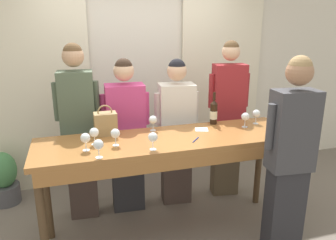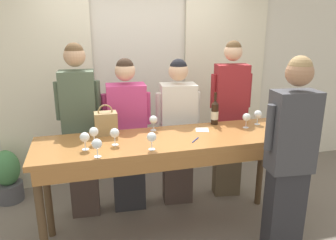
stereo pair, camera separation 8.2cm
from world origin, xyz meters
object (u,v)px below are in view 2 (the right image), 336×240
object	(u,v)px
wine_bottle	(215,113)
guest_cream_sweater	(178,131)
wine_glass_center_mid	(258,114)
guest_striped_shirt	(230,118)
host_pouring	(290,159)
handbag	(106,123)
wine_glass_center_left	(246,118)
potted_plant	(8,177)
tasting_bar	(171,150)
wine_glass_front_mid	(85,137)
wine_glass_front_right	(152,137)
wine_glass_center_right	(97,144)
wine_glass_back_left	(153,120)
guest_pink_top	(127,135)
wine_glass_front_left	(115,133)
wine_glass_back_mid	(94,132)
guest_olive_jacket	(80,130)

from	to	relation	value
wine_bottle	guest_cream_sweater	bearing A→B (deg)	133.01
wine_glass_center_mid	guest_striped_shirt	xyz separation A→B (m)	(-0.10, 0.45, -0.15)
guest_striped_shirt	host_pouring	world-z (taller)	guest_striped_shirt
handbag	guest_striped_shirt	size ratio (longest dim) A/B	0.16
wine_glass_center_mid	wine_glass_center_left	bearing A→B (deg)	-157.50
guest_cream_sweater	potted_plant	distance (m)	2.09
tasting_bar	wine_glass_front_mid	world-z (taller)	wine_glass_front_mid
wine_glass_front_mid	guest_cream_sweater	bearing A→B (deg)	34.62
wine_glass_front_right	wine_bottle	bearing A→B (deg)	33.85
guest_striped_shirt	wine_glass_center_right	bearing A→B (deg)	-150.32
wine_bottle	wine_glass_back_left	xyz separation A→B (m)	(-0.67, -0.04, -0.02)
guest_pink_top	wine_glass_front_left	bearing A→B (deg)	-106.78
wine_glass_front_right	wine_glass_back_mid	world-z (taller)	same
handbag	potted_plant	size ratio (longest dim) A/B	0.46
wine_glass_front_right	guest_olive_jacket	distance (m)	1.05
wine_glass_center_left	wine_glass_back_left	bearing A→B (deg)	170.11
wine_glass_front_left	guest_olive_jacket	xyz separation A→B (m)	(-0.29, 0.67, -0.15)
wine_glass_back_mid	potted_plant	world-z (taller)	wine_glass_back_mid
wine_glass_front_left	wine_glass_back_left	distance (m)	0.52
tasting_bar	wine_glass_front_right	size ratio (longest dim) A/B	16.16
wine_glass_center_left	wine_glass_back_mid	bearing A→B (deg)	-177.46
guest_striped_shirt	guest_olive_jacket	bearing A→B (deg)	180.00
wine_glass_center_right	wine_glass_back_left	size ratio (longest dim) A/B	1.00
handbag	wine_glass_front_left	size ratio (longest dim) A/B	1.92
tasting_bar	guest_striped_shirt	distance (m)	1.10
wine_glass_front_mid	host_pouring	size ratio (longest dim) A/B	0.08
wine_glass_center_left	guest_olive_jacket	size ratio (longest dim) A/B	0.08
wine_glass_center_mid	wine_bottle	bearing A→B (deg)	163.47
wine_bottle	wine_glass_front_mid	size ratio (longest dim) A/B	2.23
wine_glass_center_mid	guest_cream_sweater	xyz separation A→B (m)	(-0.74, 0.45, -0.27)
guest_olive_jacket	guest_cream_sweater	world-z (taller)	guest_olive_jacket
guest_cream_sweater	host_pouring	size ratio (longest dim) A/B	0.93
tasting_bar	wine_glass_back_left	distance (m)	0.37
wine_glass_center_right	wine_glass_front_left	bearing A→B (deg)	54.53
host_pouring	potted_plant	xyz separation A→B (m)	(-2.56, 1.73, -0.65)
wine_glass_front_mid	guest_olive_jacket	distance (m)	0.73
guest_cream_sweater	potted_plant	bearing A→B (deg)	165.13
guest_olive_jacket	guest_pink_top	size ratio (longest dim) A/B	1.10
guest_cream_sweater	guest_striped_shirt	bearing A→B (deg)	0.00
wine_glass_center_left	potted_plant	bearing A→B (deg)	157.50
wine_glass_center_right	guest_pink_top	distance (m)	1.01
handbag	wine_glass_front_mid	distance (m)	0.42
tasting_bar	wine_bottle	bearing A→B (deg)	28.57
wine_glass_front_right	wine_glass_back_left	world-z (taller)	same
wine_glass_back_left	wine_glass_back_mid	size ratio (longest dim) A/B	1.00
wine_bottle	handbag	xyz separation A→B (m)	(-1.13, -0.02, -0.01)
wine_glass_front_left	guest_cream_sweater	bearing A→B (deg)	40.66
guest_striped_shirt	potted_plant	size ratio (longest dim) A/B	2.94
wine_glass_back_left	guest_olive_jacket	bearing A→B (deg)	152.82
tasting_bar	wine_glass_center_right	world-z (taller)	wine_glass_center_right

